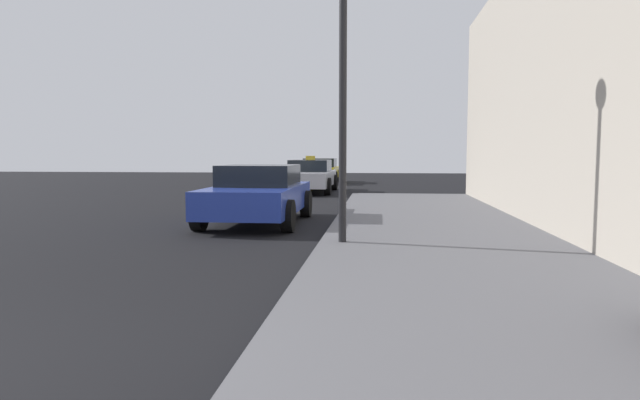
{
  "coord_description": "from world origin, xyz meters",
  "views": [
    {
      "loc": [
        2.93,
        -2.97,
        1.52
      ],
      "look_at": [
        2.21,
        3.59,
        0.96
      ],
      "focal_mm": 30.69,
      "sensor_mm": 36.0,
      "label": 1
    }
  ],
  "objects_px": {
    "street_lamp": "(343,46)",
    "car_yellow": "(320,170)",
    "car_blue": "(258,194)",
    "car_silver": "(310,176)"
  },
  "relations": [
    {
      "from": "street_lamp",
      "to": "car_blue",
      "type": "height_order",
      "value": "street_lamp"
    },
    {
      "from": "street_lamp",
      "to": "car_blue",
      "type": "distance_m",
      "value": 4.59
    },
    {
      "from": "street_lamp",
      "to": "car_yellow",
      "type": "relative_size",
      "value": 1.04
    },
    {
      "from": "car_silver",
      "to": "car_blue",
      "type": "bearing_deg",
      "value": 90.55
    },
    {
      "from": "car_blue",
      "to": "car_yellow",
      "type": "bearing_deg",
      "value": -88.41
    },
    {
      "from": "street_lamp",
      "to": "car_silver",
      "type": "bearing_deg",
      "value": 99.51
    },
    {
      "from": "car_silver",
      "to": "car_yellow",
      "type": "xyz_separation_m",
      "value": [
        -0.37,
        6.99,
        -0.0
      ]
    },
    {
      "from": "street_lamp",
      "to": "car_yellow",
      "type": "distance_m",
      "value": 20.18
    },
    {
      "from": "car_blue",
      "to": "street_lamp",
      "type": "bearing_deg",
      "value": 122.39
    },
    {
      "from": "car_blue",
      "to": "car_silver",
      "type": "distance_m",
      "value": 9.63
    }
  ]
}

